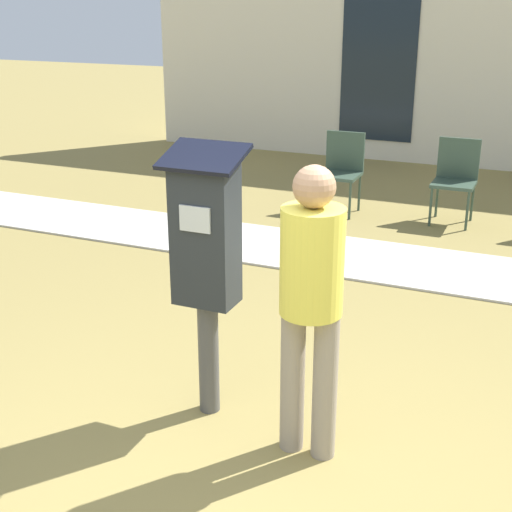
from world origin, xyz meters
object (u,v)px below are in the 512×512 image
object	(u,v)px
outdoor_chair_middle	(456,174)
person_standing	(311,293)
parking_meter	(206,249)
outdoor_chair_left	(342,166)

from	to	relation	value
outdoor_chair_middle	person_standing	bearing A→B (deg)	-75.56
parking_meter	outdoor_chair_middle	world-z (taller)	parking_meter
person_standing	outdoor_chair_middle	distance (m)	4.62
outdoor_chair_middle	parking_meter	bearing A→B (deg)	-84.13
person_standing	outdoor_chair_left	world-z (taller)	person_standing
person_standing	outdoor_chair_left	size ratio (longest dim) A/B	1.76
outdoor_chair_left	outdoor_chair_middle	distance (m)	1.24
parking_meter	person_standing	xyz separation A→B (m)	(0.67, -0.16, -0.09)
person_standing	parking_meter	bearing A→B (deg)	-157.85
person_standing	outdoor_chair_middle	bearing A→B (deg)	124.77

